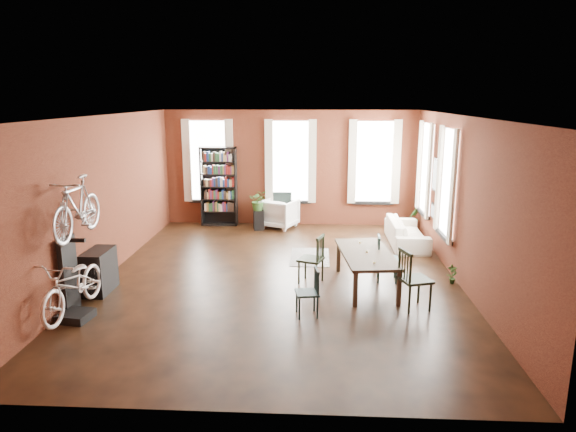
# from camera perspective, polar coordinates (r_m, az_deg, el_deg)

# --- Properties ---
(room) EXTENTS (9.00, 9.04, 3.22)m
(room) POSITION_cam_1_polar(r_m,az_deg,el_deg) (10.43, 0.62, 5.34)
(room) COLOR black
(room) RESTS_ON ground
(dining_table) EXTENTS (1.13, 2.09, 0.68)m
(dining_table) POSITION_cam_1_polar(r_m,az_deg,el_deg) (9.90, 8.67, -5.93)
(dining_table) COLOR #47392B
(dining_table) RESTS_ON ground
(dining_chair_a) EXTENTS (0.43, 0.43, 0.80)m
(dining_chair_a) POSITION_cam_1_polar(r_m,az_deg,el_deg) (8.55, 2.13, -8.51)
(dining_chair_a) COLOR #162F31
(dining_chair_a) RESTS_ON ground
(dining_chair_b) EXTENTS (0.57, 0.57, 0.96)m
(dining_chair_b) POSITION_cam_1_polar(r_m,az_deg,el_deg) (9.98, 2.56, -4.80)
(dining_chair_b) COLOR black
(dining_chair_b) RESTS_ON ground
(dining_chair_c) EXTENTS (0.61, 0.61, 1.05)m
(dining_chair_c) POSITION_cam_1_polar(r_m,az_deg,el_deg) (9.04, 13.93, -6.84)
(dining_chair_c) COLOR black
(dining_chair_c) RESTS_ON ground
(dining_chair_d) EXTENTS (0.44, 0.44, 0.90)m
(dining_chair_d) POSITION_cam_1_polar(r_m,az_deg,el_deg) (10.26, 10.98, -4.69)
(dining_chair_d) COLOR #1C3E3D
(dining_chair_d) RESTS_ON ground
(bookshelf) EXTENTS (1.00, 0.32, 2.20)m
(bookshelf) POSITION_cam_1_polar(r_m,az_deg,el_deg) (14.47, -7.69, 3.27)
(bookshelf) COLOR black
(bookshelf) RESTS_ON ground
(white_armchair) EXTENTS (1.10, 1.08, 0.88)m
(white_armchair) POSITION_cam_1_polar(r_m,az_deg,el_deg) (14.18, -0.93, 0.46)
(white_armchair) COLOR white
(white_armchair) RESTS_ON ground
(cream_sofa) EXTENTS (0.61, 2.08, 0.81)m
(cream_sofa) POSITION_cam_1_polar(r_m,az_deg,el_deg) (12.90, 13.07, -1.32)
(cream_sofa) COLOR beige
(cream_sofa) RESTS_ON ground
(striped_rug) EXTENTS (0.87, 1.39, 0.01)m
(striped_rug) POSITION_cam_1_polar(r_m,az_deg,el_deg) (11.66, 2.44, -4.57)
(striped_rug) COLOR black
(striped_rug) RESTS_ON ground
(bike_trainer) EXTENTS (0.53, 0.53, 0.14)m
(bike_trainer) POSITION_cam_1_polar(r_m,az_deg,el_deg) (9.18, -22.51, -10.23)
(bike_trainer) COLOR black
(bike_trainer) RESTS_ON ground
(bike_wall_rack) EXTENTS (0.16, 0.60, 1.30)m
(bike_wall_rack) POSITION_cam_1_polar(r_m,az_deg,el_deg) (9.36, -23.16, -6.01)
(bike_wall_rack) COLOR black
(bike_wall_rack) RESTS_ON ground
(console_table) EXTENTS (0.40, 0.80, 0.80)m
(console_table) POSITION_cam_1_polar(r_m,az_deg,el_deg) (10.16, -20.21, -5.77)
(console_table) COLOR black
(console_table) RESTS_ON ground
(plant_stand) EXTENTS (0.32, 0.32, 0.54)m
(plant_stand) POSITION_cam_1_polar(r_m,az_deg,el_deg) (13.99, -3.28, -0.44)
(plant_stand) COLOR black
(plant_stand) RESTS_ON ground
(plant_by_sofa) EXTENTS (0.63, 0.84, 0.33)m
(plant_by_sofa) POSITION_cam_1_polar(r_m,az_deg,el_deg) (14.25, 13.73, -0.98)
(plant_by_sofa) COLOR #2E5E25
(plant_by_sofa) RESTS_ON ground
(plant_small) EXTENTS (0.30, 0.42, 0.14)m
(plant_small) POSITION_cam_1_polar(r_m,az_deg,el_deg) (10.54, 17.74, -6.81)
(plant_small) COLOR #2F5A24
(plant_small) RESTS_ON ground
(bicycle_floor) EXTENTS (0.68, 0.98, 1.80)m
(bicycle_floor) POSITION_cam_1_polar(r_m,az_deg,el_deg) (8.85, -22.96, -4.44)
(bicycle_floor) COLOR silver
(bicycle_floor) RESTS_ON bike_trainer
(bicycle_hung) EXTENTS (0.47, 1.00, 1.66)m
(bicycle_hung) POSITION_cam_1_polar(r_m,az_deg,el_deg) (8.91, -22.57, 2.96)
(bicycle_hung) COLOR #A5A8AD
(bicycle_hung) RESTS_ON bike_wall_rack
(plant_on_stand) EXTENTS (0.59, 0.63, 0.43)m
(plant_on_stand) POSITION_cam_1_polar(r_m,az_deg,el_deg) (13.86, -3.30, 1.51)
(plant_on_stand) COLOR #336327
(plant_on_stand) RESTS_ON plant_stand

